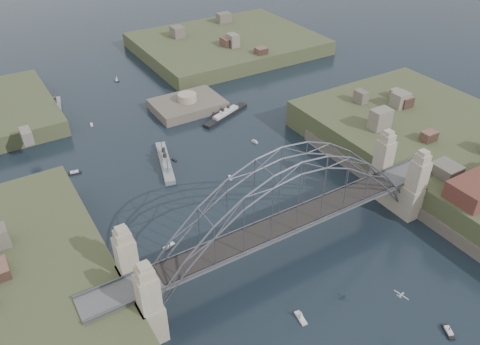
% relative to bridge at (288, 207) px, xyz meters
% --- Properties ---
extents(ground, '(500.00, 500.00, 0.00)m').
position_rel_bridge_xyz_m(ground, '(0.00, 0.00, -12.32)').
color(ground, black).
rests_on(ground, ground).
extents(bridge, '(84.00, 13.80, 24.60)m').
position_rel_bridge_xyz_m(bridge, '(0.00, 0.00, 0.00)').
color(bridge, '#505153').
rests_on(bridge, ground).
extents(shore_east, '(50.50, 90.00, 12.00)m').
position_rel_bridge_xyz_m(shore_east, '(57.32, 0.00, -10.35)').
color(shore_east, '#3A4125').
rests_on(shore_east, ground).
extents(headland_ne, '(70.00, 55.00, 9.50)m').
position_rel_bridge_xyz_m(headland_ne, '(50.00, 110.00, -11.57)').
color(headland_ne, '#3A4125').
rests_on(headland_ne, ground).
extents(fort_island, '(22.00, 16.00, 9.40)m').
position_rel_bridge_xyz_m(fort_island, '(12.00, 70.00, -12.66)').
color(fort_island, '#524940').
rests_on(fort_island, ground).
extents(naval_cruiser_near, '(7.99, 19.71, 5.93)m').
position_rel_bridge_xyz_m(naval_cruiser_near, '(-7.61, 44.04, -11.40)').
color(naval_cruiser_near, gray).
rests_on(naval_cruiser_near, ground).
extents(naval_cruiser_far, '(6.26, 17.71, 5.94)m').
position_rel_bridge_xyz_m(naval_cruiser_far, '(-24.57, 90.37, -11.40)').
color(naval_cruiser_far, gray).
rests_on(naval_cruiser_far, ground).
extents(ocean_liner, '(18.83, 9.51, 4.72)m').
position_rel_bridge_xyz_m(ocean_liner, '(19.89, 59.13, -11.59)').
color(ocean_liner, black).
rests_on(ocean_liner, ground).
extents(aeroplane, '(1.59, 2.88, 0.42)m').
position_rel_bridge_xyz_m(aeroplane, '(6.58, -24.37, -5.47)').
color(aeroplane, '#A9ABB0').
extents(small_boat_a, '(2.88, 1.63, 0.45)m').
position_rel_bridge_xyz_m(small_boat_a, '(-20.03, 14.47, -12.17)').
color(small_boat_a, beige).
rests_on(small_boat_a, ground).
extents(small_boat_b, '(1.18, 2.05, 0.45)m').
position_rel_bridge_xyz_m(small_boat_b, '(4.02, 29.39, -12.17)').
color(small_boat_b, beige).
rests_on(small_boat_b, ground).
extents(small_boat_c, '(1.55, 3.34, 2.38)m').
position_rel_bridge_xyz_m(small_boat_c, '(-7.44, -15.22, -11.60)').
color(small_boat_c, beige).
rests_on(small_boat_c, ground).
extents(small_boat_d, '(1.24, 2.16, 1.43)m').
position_rel_bridge_xyz_m(small_boat_d, '(19.11, 41.16, -12.04)').
color(small_boat_d, beige).
rests_on(small_boat_d, ground).
extents(small_boat_e, '(3.64, 1.82, 1.43)m').
position_rel_bridge_xyz_m(small_boat_e, '(-29.61, 52.49, -12.04)').
color(small_boat_e, beige).
rests_on(small_boat_e, ground).
extents(small_boat_f, '(0.92, 1.81, 0.45)m').
position_rel_bridge_xyz_m(small_boat_f, '(-4.74, 44.54, -12.17)').
color(small_boat_f, beige).
rests_on(small_boat_f, ground).
extents(small_boat_g, '(2.33, 3.36, 1.43)m').
position_rel_bridge_xyz_m(small_boat_g, '(12.92, -31.16, -12.04)').
color(small_boat_g, beige).
rests_on(small_boat_g, ground).
extents(small_boat_h, '(1.09, 2.16, 0.45)m').
position_rel_bridge_xyz_m(small_boat_h, '(-17.97, 75.78, -12.17)').
color(small_boat_h, beige).
rests_on(small_boat_h, ground).
extents(small_boat_i, '(2.22, 1.15, 2.38)m').
position_rel_bridge_xyz_m(small_boat_i, '(35.15, 19.07, -11.41)').
color(small_boat_i, beige).
rests_on(small_boat_i, ground).
extents(small_boat_k, '(1.53, 1.70, 2.38)m').
position_rel_bridge_xyz_m(small_boat_k, '(-0.26, 103.14, -11.32)').
color(small_boat_k, beige).
rests_on(small_boat_k, ground).
extents(small_boat_l, '(2.51, 2.25, 2.38)m').
position_rel_bridge_xyz_m(small_boat_l, '(-39.30, 33.33, -11.49)').
color(small_boat_l, beige).
rests_on(small_boat_l, ground).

